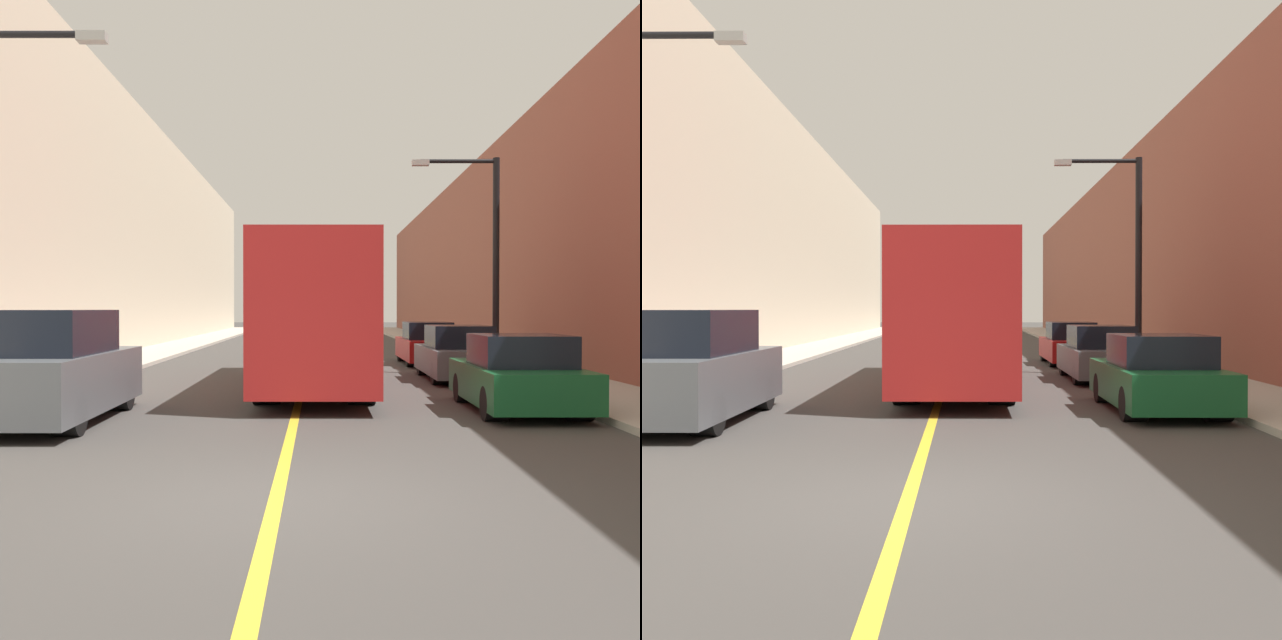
% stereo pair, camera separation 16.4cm
% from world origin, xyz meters
% --- Properties ---
extents(ground_plane, '(200.00, 200.00, 0.00)m').
position_xyz_m(ground_plane, '(0.00, 0.00, 0.00)').
color(ground_plane, '#3F3D3A').
extents(sidewalk_left, '(2.63, 72.00, 0.13)m').
position_xyz_m(sidewalk_left, '(-6.70, 30.00, 0.07)').
color(sidewalk_left, '#B2AA9E').
rests_on(sidewalk_left, ground).
extents(sidewalk_right, '(2.63, 72.00, 0.13)m').
position_xyz_m(sidewalk_right, '(6.70, 30.00, 0.07)').
color(sidewalk_right, '#B2AA9E').
rests_on(sidewalk_right, ground).
extents(building_row_left, '(4.00, 72.00, 11.53)m').
position_xyz_m(building_row_left, '(-10.01, 30.00, 5.77)').
color(building_row_left, beige).
rests_on(building_row_left, ground).
extents(building_row_right, '(4.00, 72.00, 9.19)m').
position_xyz_m(building_row_right, '(10.01, 30.00, 4.60)').
color(building_row_right, brown).
rests_on(building_row_right, ground).
extents(road_center_line, '(0.16, 72.00, 0.01)m').
position_xyz_m(road_center_line, '(0.00, 30.00, 0.00)').
color(road_center_line, gold).
rests_on(road_center_line, ground).
extents(bus, '(2.51, 10.99, 3.48)m').
position_xyz_m(bus, '(0.34, 11.19, 1.86)').
color(bus, '#AD1E1E').
rests_on(bus, ground).
extents(parked_suv_left, '(1.88, 4.85, 1.96)m').
position_xyz_m(parked_suv_left, '(-4.17, 5.35, 0.90)').
color(parked_suv_left, '#51565B').
rests_on(parked_suv_left, ground).
extents(car_right_near, '(1.90, 4.30, 1.48)m').
position_xyz_m(car_right_near, '(4.27, 6.74, 0.67)').
color(car_right_near, '#145128').
rests_on(car_right_near, ground).
extents(car_right_mid, '(1.81, 4.55, 1.52)m').
position_xyz_m(car_right_mid, '(4.27, 13.06, 0.68)').
color(car_right_mid, '#51565B').
rests_on(car_right_mid, ground).
extents(car_right_far, '(1.75, 4.59, 1.51)m').
position_xyz_m(car_right_far, '(4.25, 18.93, 0.68)').
color(car_right_far, maroon).
rests_on(car_right_far, ground).
extents(street_lamp_right, '(2.60, 0.24, 6.31)m').
position_xyz_m(street_lamp_right, '(5.42, 14.55, 3.80)').
color(street_lamp_right, black).
rests_on(street_lamp_right, sidewalk_right).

